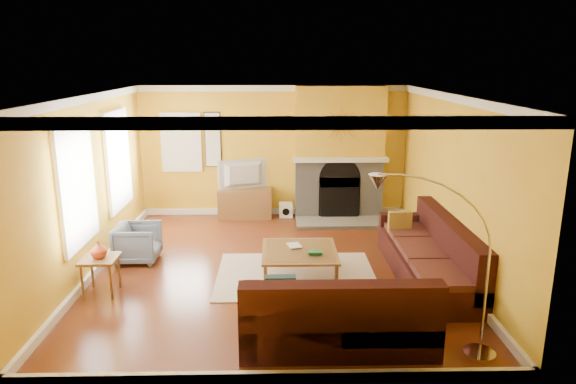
{
  "coord_description": "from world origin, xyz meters",
  "views": [
    {
      "loc": [
        0.07,
        -7.56,
        3.18
      ],
      "look_at": [
        0.24,
        0.4,
        1.14
      ],
      "focal_mm": 32.0,
      "sensor_mm": 36.0,
      "label": 1
    }
  ],
  "objects_px": {
    "side_table": "(101,276)",
    "coffee_table": "(299,263)",
    "armchair": "(138,243)",
    "sectional_sofa": "(358,261)",
    "media_console": "(245,203)",
    "arc_lamp": "(436,270)"
  },
  "relations": [
    {
      "from": "media_console",
      "to": "sectional_sofa",
      "type": "bearing_deg",
      "value": -63.43
    },
    {
      "from": "sectional_sofa",
      "to": "coffee_table",
      "type": "bearing_deg",
      "value": 147.99
    },
    {
      "from": "armchair",
      "to": "side_table",
      "type": "relative_size",
      "value": 1.28
    },
    {
      "from": "sectional_sofa",
      "to": "arc_lamp",
      "type": "bearing_deg",
      "value": -72.39
    },
    {
      "from": "coffee_table",
      "to": "arc_lamp",
      "type": "bearing_deg",
      "value": -58.66
    },
    {
      "from": "media_console",
      "to": "side_table",
      "type": "bearing_deg",
      "value": -116.57
    },
    {
      "from": "sectional_sofa",
      "to": "side_table",
      "type": "xyz_separation_m",
      "value": [
        -3.6,
        0.0,
        -0.18
      ]
    },
    {
      "from": "side_table",
      "to": "coffee_table",
      "type": "bearing_deg",
      "value": 10.12
    },
    {
      "from": "armchair",
      "to": "coffee_table",
      "type": "bearing_deg",
      "value": -105.07
    },
    {
      "from": "sectional_sofa",
      "to": "side_table",
      "type": "distance_m",
      "value": 3.6
    },
    {
      "from": "sectional_sofa",
      "to": "coffee_table",
      "type": "distance_m",
      "value": 0.97
    },
    {
      "from": "coffee_table",
      "to": "media_console",
      "type": "height_order",
      "value": "media_console"
    },
    {
      "from": "sectional_sofa",
      "to": "media_console",
      "type": "height_order",
      "value": "sectional_sofa"
    },
    {
      "from": "sectional_sofa",
      "to": "arc_lamp",
      "type": "height_order",
      "value": "arc_lamp"
    },
    {
      "from": "side_table",
      "to": "arc_lamp",
      "type": "bearing_deg",
      "value": -22.33
    },
    {
      "from": "armchair",
      "to": "arc_lamp",
      "type": "distance_m",
      "value": 4.94
    },
    {
      "from": "media_console",
      "to": "arc_lamp",
      "type": "bearing_deg",
      "value": -66.18
    },
    {
      "from": "armchair",
      "to": "side_table",
      "type": "distance_m",
      "value": 1.22
    },
    {
      "from": "sectional_sofa",
      "to": "arc_lamp",
      "type": "distance_m",
      "value": 1.88
    },
    {
      "from": "media_console",
      "to": "coffee_table",
      "type": "bearing_deg",
      "value": -72.12
    },
    {
      "from": "side_table",
      "to": "armchair",
      "type": "bearing_deg",
      "value": 80.54
    },
    {
      "from": "armchair",
      "to": "arc_lamp",
      "type": "relative_size",
      "value": 0.33
    }
  ]
}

